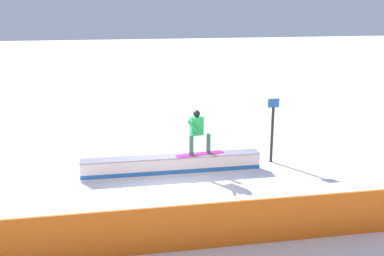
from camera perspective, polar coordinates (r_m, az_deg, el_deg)
name	(u,v)px	position (r m, az deg, el deg)	size (l,w,h in m)	color
ground_plane	(172,174)	(14.73, -2.53, -5.81)	(120.00, 120.00, 0.00)	white
grind_box	(172,166)	(14.63, -2.55, -4.78)	(5.76, 0.60, 0.62)	white
snowboarder	(198,131)	(14.40, 0.70, -0.36)	(1.61, 0.57, 1.47)	#B52185
safety_fence	(204,226)	(10.27, 1.57, -12.26)	(13.56, 0.06, 1.09)	orange
trail_marker	(272,129)	(15.72, 10.08, -0.09)	(0.40, 0.10, 2.24)	#262628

